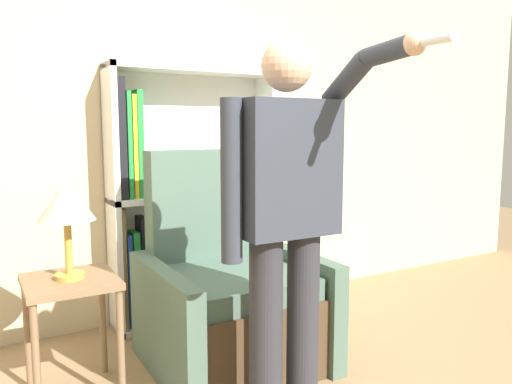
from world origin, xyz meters
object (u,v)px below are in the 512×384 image
object	(u,v)px
person_standing	(286,213)
table_lamp	(66,204)
side_table	(71,300)
armchair	(228,298)
bookcase	(178,198)

from	to	relation	value
person_standing	table_lamp	bearing A→B (deg)	135.63
side_table	armchair	bearing A→B (deg)	-0.46
bookcase	table_lamp	xyz separation A→B (m)	(-0.86, -0.73, 0.12)
side_table	bookcase	bearing A→B (deg)	40.41
bookcase	person_standing	distance (m)	1.52
person_standing	table_lamp	size ratio (longest dim) A/B	3.56
armchair	side_table	xyz separation A→B (m)	(-0.89, 0.01, 0.14)
person_standing	bookcase	bearing A→B (deg)	87.37
table_lamp	side_table	bearing A→B (deg)	116.57
bookcase	table_lamp	bearing A→B (deg)	-139.59
armchair	table_lamp	size ratio (longest dim) A/B	2.53
bookcase	table_lamp	world-z (taller)	bookcase
person_standing	table_lamp	distance (m)	1.11
armchair	person_standing	size ratio (longest dim) A/B	0.71
bookcase	side_table	xyz separation A→B (m)	(-0.86, -0.73, -0.38)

